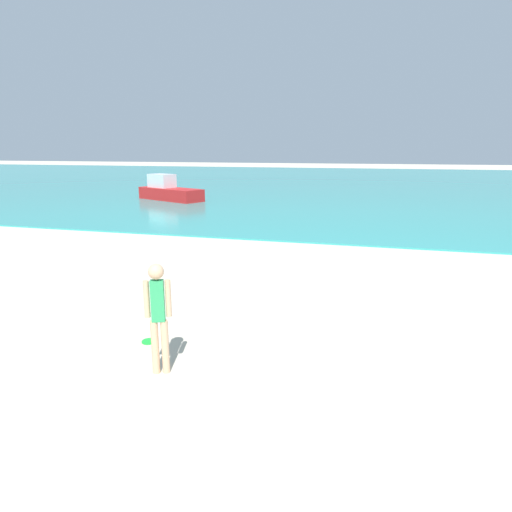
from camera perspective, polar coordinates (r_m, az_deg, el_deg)
The scene contains 4 objects.
water at distance 44.95m, azimuth 12.79°, elevation 9.42°, with size 160.00×60.00×0.06m, color teal.
person_standing at distance 6.43m, azimuth -12.59°, elevation -7.18°, with size 0.36×0.22×1.65m.
frisbee at distance 7.82m, azimuth -13.77°, elevation -10.74°, with size 0.24×0.24×0.03m, color green.
boat_near at distance 28.38m, azimuth -11.28°, elevation 8.28°, with size 4.83×3.29×1.57m.
Camera 1 is at (2.12, 1.07, 3.21)m, focal length 30.75 mm.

